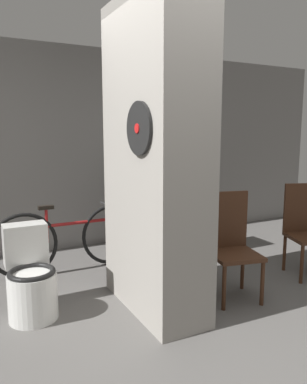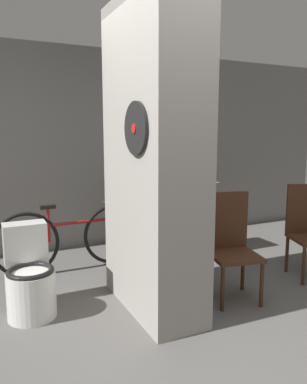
% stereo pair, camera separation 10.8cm
% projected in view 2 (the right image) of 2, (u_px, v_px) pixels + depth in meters
% --- Properties ---
extents(ground_plane, '(14.00, 14.00, 0.00)m').
position_uv_depth(ground_plane, '(186.00, 337.00, 2.81)').
color(ground_plane, '#5B5956').
extents(wall_back, '(8.00, 0.09, 2.60)m').
position_uv_depth(wall_back, '(86.00, 149.00, 4.94)').
color(wall_back, gray).
rests_on(wall_back, ground_plane).
extents(pillar_center, '(0.50, 1.16, 2.60)m').
position_uv_depth(pillar_center, '(153.00, 159.00, 3.12)').
color(pillar_center, gray).
rests_on(pillar_center, ground_plane).
extents(counter_shelf, '(1.11, 0.44, 0.91)m').
position_uv_depth(counter_shelf, '(171.00, 220.00, 4.59)').
color(counter_shelf, gray).
rests_on(counter_shelf, ground_plane).
extents(toilet, '(0.40, 0.56, 0.75)m').
position_uv_depth(toilet, '(30.00, 278.00, 3.14)').
color(toilet, silver).
rests_on(toilet, ground_plane).
extents(chair_near_pillar, '(0.50, 0.50, 0.97)m').
position_uv_depth(chair_near_pillar, '(230.00, 243.00, 3.44)').
color(chair_near_pillar, '#422616').
rests_on(chair_near_pillar, ground_plane).
extents(bicycle, '(1.68, 0.42, 0.76)m').
position_uv_depth(bicycle, '(72.00, 238.00, 4.14)').
color(bicycle, black).
rests_on(bicycle, ground_plane).
extents(bottle_tall, '(0.06, 0.06, 0.29)m').
position_uv_depth(bottle_tall, '(156.00, 174.00, 4.47)').
color(bottle_tall, silver).
rests_on(bottle_tall, counter_shelf).
extents(bottle_short, '(0.07, 0.07, 0.22)m').
position_uv_depth(bottle_short, '(153.00, 178.00, 4.32)').
color(bottle_short, '#267233').
rests_on(bottle_short, counter_shelf).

